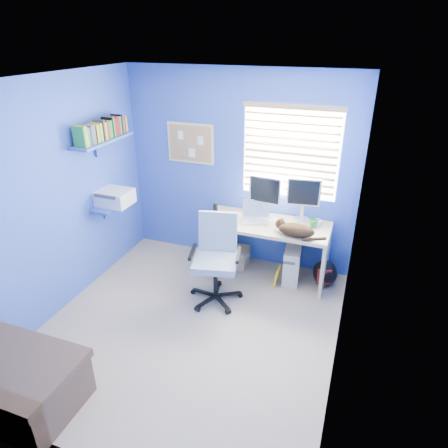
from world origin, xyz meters
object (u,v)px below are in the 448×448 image
(laptop, at_px, (256,213))
(tower_pc, at_px, (292,263))
(cat, at_px, (296,230))
(office_chair, at_px, (216,270))
(desk, at_px, (266,250))

(laptop, bearing_deg, tower_pc, -12.61)
(cat, bearing_deg, office_chair, -130.14)
(cat, relative_size, tower_pc, 0.92)
(desk, height_order, laptop, laptop)
(cat, distance_m, tower_pc, 0.64)
(tower_pc, bearing_deg, office_chair, -143.68)
(laptop, relative_size, tower_pc, 0.73)
(tower_pc, relative_size, office_chair, 0.44)
(desk, bearing_deg, office_chair, -122.11)
(cat, bearing_deg, desk, 172.45)
(desk, bearing_deg, tower_pc, 5.03)
(tower_pc, xyz_separation_m, office_chair, (-0.75, -0.69, 0.15))
(cat, bearing_deg, laptop, 178.42)
(office_chair, bearing_deg, cat, 29.21)
(desk, relative_size, office_chair, 1.49)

